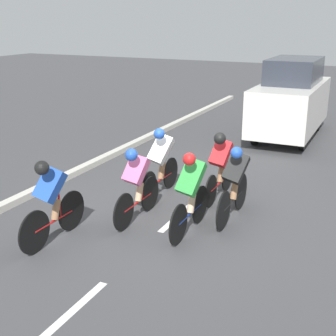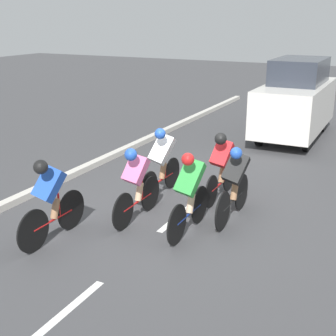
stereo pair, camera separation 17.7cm
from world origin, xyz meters
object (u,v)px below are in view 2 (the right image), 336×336
cyclist_black (234,182)px  cyclist_blue (50,198)px  cyclist_green (189,191)px  support_car (296,100)px  cyclist_pink (136,182)px  cyclist_white (162,160)px  cyclist_red (221,163)px

cyclist_black → cyclist_blue: bearing=41.8°
cyclist_blue → cyclist_green: 2.29m
cyclist_blue → support_car: (-2.02, -8.91, 0.39)m
cyclist_pink → cyclist_blue: (0.82, 1.35, 0.03)m
cyclist_pink → cyclist_white: size_ratio=0.97×
cyclist_red → cyclist_pink: bearing=58.5°
cyclist_black → cyclist_red: bearing=-56.1°
cyclist_green → cyclist_white: bearing=-47.8°
cyclist_green → cyclist_blue: bearing=33.3°
cyclist_blue → cyclist_green: (-1.91, -1.26, 0.01)m
cyclist_white → cyclist_black: bearing=164.6°
cyclist_red → cyclist_blue: bearing=58.6°
cyclist_pink → cyclist_blue: size_ratio=1.00×
cyclist_blue → cyclist_red: 3.51m
cyclist_red → cyclist_black: 1.02m
cyclist_red → cyclist_white: cyclist_white is taller
cyclist_green → cyclist_black: cyclist_green is taller
cyclist_blue → cyclist_black: (-2.40, -2.15, -0.03)m
cyclist_black → cyclist_white: 1.79m
cyclist_pink → cyclist_green: 1.10m
cyclist_blue → support_car: bearing=-102.8°
cyclist_pink → cyclist_red: cyclist_red is taller
cyclist_red → support_car: bearing=-91.8°
cyclist_blue → cyclist_black: size_ratio=0.95×
cyclist_pink → cyclist_green: bearing=175.1°
cyclist_pink → cyclist_white: bearing=-83.6°
cyclist_pink → cyclist_blue: bearing=58.7°
cyclist_blue → cyclist_green: cyclist_green is taller
cyclist_blue → cyclist_red: bearing=-121.4°
cyclist_blue → cyclist_black: cyclist_blue is taller
cyclist_pink → cyclist_red: 1.93m
cyclist_white → support_car: 6.45m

